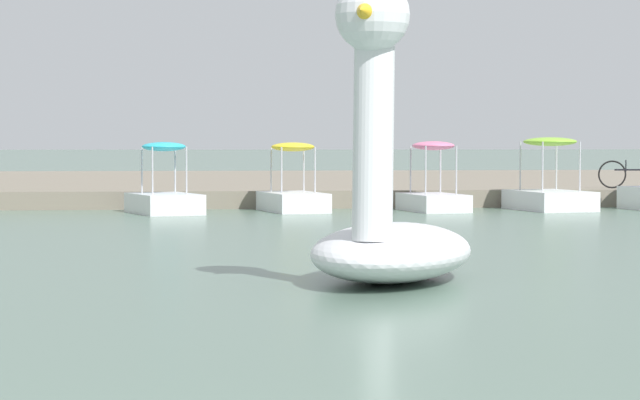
# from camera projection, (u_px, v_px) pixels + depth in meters

# --- Properties ---
(shore_bank_far) EXTENTS (120.38, 21.04, 0.41)m
(shore_bank_far) POSITION_uv_depth(u_px,v_px,m) (168.00, 185.00, 40.38)
(shore_bank_far) COLOR slate
(shore_bank_far) RESTS_ON ground_plane
(swan_boat) EXTENTS (2.70, 3.50, 3.26)m
(swan_boat) POSITION_uv_depth(u_px,v_px,m) (388.00, 212.00, 14.39)
(swan_boat) COLOR white
(swan_boat) RESTS_ON ground_plane
(pedal_boat_cyan) EXTENTS (1.79, 2.26, 1.55)m
(pedal_boat_cyan) POSITION_uv_depth(u_px,v_px,m) (164.00, 195.00, 28.26)
(pedal_boat_cyan) COLOR white
(pedal_boat_cyan) RESTS_ON ground_plane
(pedal_boat_yellow) EXTENTS (1.55, 2.31, 1.54)m
(pedal_boat_yellow) POSITION_uv_depth(u_px,v_px,m) (293.00, 193.00, 29.11)
(pedal_boat_yellow) COLOR white
(pedal_boat_yellow) RESTS_ON ground_plane
(pedal_boat_pink) EXTENTS (1.43, 2.15, 1.57)m
(pedal_boat_pink) POSITION_uv_depth(u_px,v_px,m) (433.00, 191.00, 29.24)
(pedal_boat_pink) COLOR white
(pedal_boat_pink) RESTS_ON ground_plane
(pedal_boat_lime) EXTENTS (1.76, 2.44, 1.66)m
(pedal_boat_lime) POSITION_uv_depth(u_px,v_px,m) (550.00, 189.00, 29.72)
(pedal_boat_lime) COLOR white
(pedal_boat_lime) RESTS_ON ground_plane
(bicycle_parked) EXTENTS (1.75, 0.36, 0.70)m
(bicycle_parked) POSITION_uv_depth(u_px,v_px,m) (635.00, 174.00, 31.84)
(bicycle_parked) COLOR black
(bicycle_parked) RESTS_ON shore_bank_far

